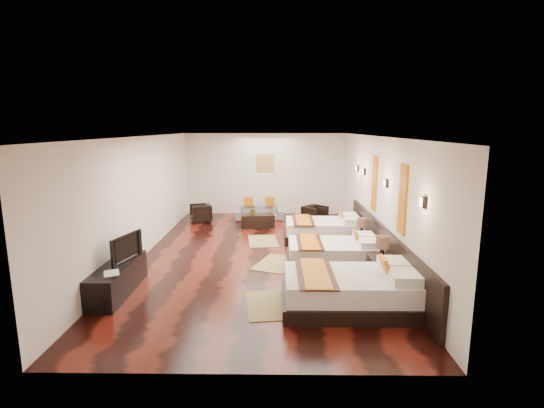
{
  "coord_description": "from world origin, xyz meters",
  "views": [
    {
      "loc": [
        0.41,
        -9.27,
        3.01
      ],
      "look_at": [
        0.29,
        0.75,
        1.1
      ],
      "focal_mm": 26.74,
      "sensor_mm": 36.0,
      "label": 1
    }
  ],
  "objects_px": {
    "bed_far": "(324,229)",
    "book": "(104,275)",
    "figurine": "(131,245)",
    "nightstand_b": "(361,241)",
    "table_plant": "(253,209)",
    "tv_console": "(118,279)",
    "tv": "(123,248)",
    "coffee_table": "(258,221)",
    "armchair_right": "(315,215)",
    "nightstand_a": "(381,267)",
    "sofa": "(259,213)",
    "bed_near": "(353,290)",
    "bed_mid": "(335,253)",
    "armchair_left": "(201,213)"
  },
  "relations": [
    {
      "from": "sofa",
      "to": "armchair_left",
      "type": "bearing_deg",
      "value": -171.89
    },
    {
      "from": "book",
      "to": "coffee_table",
      "type": "xyz_separation_m",
      "value": [
        2.32,
        5.6,
        -0.37
      ]
    },
    {
      "from": "book",
      "to": "coffee_table",
      "type": "bearing_deg",
      "value": 67.45
    },
    {
      "from": "nightstand_b",
      "to": "armchair_left",
      "type": "relative_size",
      "value": 1.37
    },
    {
      "from": "figurine",
      "to": "coffee_table",
      "type": "distance_m",
      "value": 4.92
    },
    {
      "from": "nightstand_b",
      "to": "sofa",
      "type": "bearing_deg",
      "value": 125.71
    },
    {
      "from": "tv_console",
      "to": "armchair_right",
      "type": "distance_m",
      "value": 6.84
    },
    {
      "from": "table_plant",
      "to": "bed_near",
      "type": "bearing_deg",
      "value": -70.12
    },
    {
      "from": "book",
      "to": "figurine",
      "type": "xyz_separation_m",
      "value": [
        0.0,
        1.29,
        0.14
      ]
    },
    {
      "from": "nightstand_a",
      "to": "nightstand_b",
      "type": "height_order",
      "value": "nightstand_a"
    },
    {
      "from": "armchair_left",
      "to": "coffee_table",
      "type": "xyz_separation_m",
      "value": [
        1.86,
        -0.66,
        -0.09
      ]
    },
    {
      "from": "bed_far",
      "to": "tv_console",
      "type": "xyz_separation_m",
      "value": [
        -4.2,
        -3.7,
        0.0
      ]
    },
    {
      "from": "armchair_right",
      "to": "sofa",
      "type": "bearing_deg",
      "value": 115.24
    },
    {
      "from": "nightstand_a",
      "to": "coffee_table",
      "type": "bearing_deg",
      "value": 120.17
    },
    {
      "from": "bed_mid",
      "to": "table_plant",
      "type": "bearing_deg",
      "value": 120.42
    },
    {
      "from": "bed_mid",
      "to": "tv",
      "type": "bearing_deg",
      "value": -161.18
    },
    {
      "from": "bed_near",
      "to": "bed_mid",
      "type": "distance_m",
      "value": 2.15
    },
    {
      "from": "nightstand_a",
      "to": "tv_console",
      "type": "distance_m",
      "value": 4.97
    },
    {
      "from": "tv",
      "to": "figurine",
      "type": "relative_size",
      "value": 2.9
    },
    {
      "from": "bed_near",
      "to": "armchair_left",
      "type": "bearing_deg",
      "value": 120.96
    },
    {
      "from": "armchair_left",
      "to": "table_plant",
      "type": "xyz_separation_m",
      "value": [
        1.73,
        -0.67,
        0.26
      ]
    },
    {
      "from": "nightstand_a",
      "to": "armchair_right",
      "type": "height_order",
      "value": "nightstand_a"
    },
    {
      "from": "tv_console",
      "to": "book",
      "type": "bearing_deg",
      "value": -90.0
    },
    {
      "from": "sofa",
      "to": "nightstand_a",
      "type": "bearing_deg",
      "value": -68.6
    },
    {
      "from": "tv",
      "to": "coffee_table",
      "type": "xyz_separation_m",
      "value": [
        2.27,
        4.84,
        -0.61
      ]
    },
    {
      "from": "armchair_right",
      "to": "table_plant",
      "type": "bearing_deg",
      "value": 147.35
    },
    {
      "from": "bed_far",
      "to": "sofa",
      "type": "relative_size",
      "value": 1.34
    },
    {
      "from": "bed_near",
      "to": "armchair_right",
      "type": "bearing_deg",
      "value": 90.89
    },
    {
      "from": "bed_mid",
      "to": "tv",
      "type": "distance_m",
      "value": 4.41
    },
    {
      "from": "bed_far",
      "to": "figurine",
      "type": "xyz_separation_m",
      "value": [
        -4.2,
        -2.96,
        0.43
      ]
    },
    {
      "from": "tv",
      "to": "nightstand_a",
      "type": "bearing_deg",
      "value": -71.27
    },
    {
      "from": "nightstand_b",
      "to": "table_plant",
      "type": "bearing_deg",
      "value": 136.84
    },
    {
      "from": "tv",
      "to": "armchair_left",
      "type": "height_order",
      "value": "tv"
    },
    {
      "from": "armchair_left",
      "to": "book",
      "type": "bearing_deg",
      "value": -24.73
    },
    {
      "from": "nightstand_b",
      "to": "figurine",
      "type": "height_order",
      "value": "nightstand_b"
    },
    {
      "from": "book",
      "to": "sofa",
      "type": "distance_m",
      "value": 7.05
    },
    {
      "from": "nightstand_a",
      "to": "armchair_right",
      "type": "xyz_separation_m",
      "value": [
        -0.84,
        4.93,
        -0.04
      ]
    },
    {
      "from": "armchair_left",
      "to": "table_plant",
      "type": "height_order",
      "value": "table_plant"
    },
    {
      "from": "nightstand_a",
      "to": "sofa",
      "type": "xyz_separation_m",
      "value": [
        -2.62,
        5.56,
        -0.11
      ]
    },
    {
      "from": "tv",
      "to": "nightstand_b",
      "type": "bearing_deg",
      "value": -50.54
    },
    {
      "from": "bed_far",
      "to": "book",
      "type": "bearing_deg",
      "value": -134.64
    },
    {
      "from": "tv",
      "to": "table_plant",
      "type": "relative_size",
      "value": 3.01
    },
    {
      "from": "figurine",
      "to": "sofa",
      "type": "height_order",
      "value": "figurine"
    },
    {
      "from": "bed_near",
      "to": "nightstand_b",
      "type": "distance_m",
      "value": 3.07
    },
    {
      "from": "tv",
      "to": "coffee_table",
      "type": "relative_size",
      "value": 0.9
    },
    {
      "from": "figurine",
      "to": "armchair_left",
      "type": "xyz_separation_m",
      "value": [
        0.46,
        4.97,
        -0.41
      ]
    },
    {
      "from": "tv_console",
      "to": "armchair_right",
      "type": "xyz_separation_m",
      "value": [
        4.11,
        5.46,
        0.02
      ]
    },
    {
      "from": "tv",
      "to": "table_plant",
      "type": "distance_m",
      "value": 5.29
    },
    {
      "from": "bed_mid",
      "to": "armchair_right",
      "type": "height_order",
      "value": "bed_mid"
    },
    {
      "from": "tv_console",
      "to": "bed_mid",
      "type": "bearing_deg",
      "value": 21.04
    }
  ]
}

